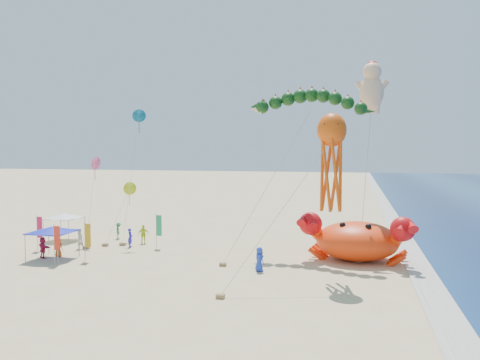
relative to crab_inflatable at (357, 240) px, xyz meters
name	(u,v)px	position (x,y,z in m)	size (l,w,h in m)	color
ground	(259,265)	(-7.42, -3.40, -1.73)	(320.00, 320.00, 0.00)	#D1B784
foam_strip	(423,275)	(4.58, -3.40, -1.73)	(320.00, 320.00, 0.00)	silver
crab_inflatable	(357,240)	(0.00, 0.00, 0.00)	(8.98, 6.42, 3.93)	#FF3A0D
dragon_kite	(308,106)	(-4.20, 1.80, 11.00)	(11.32, 7.90, 13.89)	#0E3610
cherub_kite	(372,86)	(1.07, 4.81, 12.88)	(2.20, 6.49, 16.81)	#FFCC9B
octopus_kite	(331,155)	(-1.87, -5.72, 6.90)	(7.44, 7.35, 11.49)	#E34E0B
canopy_blue	(53,230)	(-24.31, -5.33, 0.71)	(3.52, 3.52, 2.71)	gray
canopy_white	(64,216)	(-28.26, 2.04, 0.71)	(3.34, 3.34, 2.71)	gray
feather_flags	(87,232)	(-22.23, -3.62, 0.28)	(10.47, 7.66, 3.20)	gray
beachgoers	(111,242)	(-21.08, -1.64, -0.86)	(19.66, 10.50, 1.83)	#CAE227
small_kites	(120,165)	(-22.33, 2.58, 5.81)	(5.14, 5.67, 12.99)	#DF4A82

